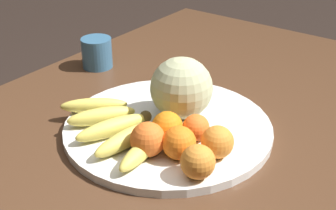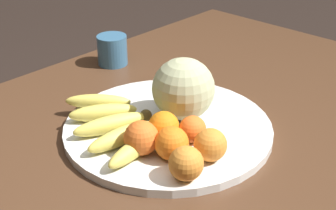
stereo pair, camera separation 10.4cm
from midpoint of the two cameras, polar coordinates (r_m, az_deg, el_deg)
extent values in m
cube|color=#4C301E|center=(1.04, 3.31, -5.63)|extent=(1.68, 1.10, 0.04)
cube|color=#4C301E|center=(1.98, 6.87, 0.07)|extent=(0.07, 0.07, 0.67)
cylinder|color=white|center=(1.07, 2.78, -2.88)|extent=(0.47, 0.47, 0.02)
torus|color=#1E4C56|center=(1.06, 2.79, -2.72)|extent=(0.47, 0.47, 0.01)
sphere|color=#B2B789|center=(1.06, 4.68, 1.91)|extent=(0.14, 0.14, 0.14)
sphere|color=#473819|center=(1.05, -0.03, -1.41)|extent=(0.03, 0.03, 0.03)
ellipsoid|color=#E5D156|center=(1.12, -5.92, 0.36)|extent=(0.13, 0.14, 0.04)
ellipsoid|color=#E5D156|center=(1.07, -5.20, -0.99)|extent=(0.15, 0.12, 0.04)
ellipsoid|color=#E5D156|center=(1.03, -4.14, -2.43)|extent=(0.17, 0.10, 0.04)
ellipsoid|color=#E5D156|center=(0.98, -2.72, -3.93)|extent=(0.17, 0.06, 0.04)
ellipsoid|color=#E5D156|center=(0.94, -0.93, -5.47)|extent=(0.16, 0.06, 0.04)
sphere|color=orange|center=(0.93, 3.64, -4.78)|extent=(0.07, 0.07, 0.07)
sphere|color=orange|center=(0.94, 8.36, -4.93)|extent=(0.07, 0.07, 0.07)
sphere|color=orange|center=(0.99, 2.55, -2.79)|extent=(0.07, 0.07, 0.07)
sphere|color=orange|center=(0.95, -0.25, -4.08)|extent=(0.07, 0.07, 0.07)
sphere|color=orange|center=(0.88, 5.61, -7.21)|extent=(0.07, 0.07, 0.07)
sphere|color=orange|center=(0.99, 6.02, -3.03)|extent=(0.06, 0.06, 0.06)
cube|color=white|center=(1.04, 4.14, -2.98)|extent=(0.08, 0.07, 0.00)
cylinder|color=#386689|center=(1.40, -4.70, 6.65)|extent=(0.09, 0.09, 0.09)
torus|color=#386689|center=(1.44, -3.94, 7.49)|extent=(0.06, 0.04, 0.06)
camera|label=1|loc=(0.05, -87.14, 1.56)|focal=50.00mm
camera|label=2|loc=(0.05, 92.86, -1.56)|focal=50.00mm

